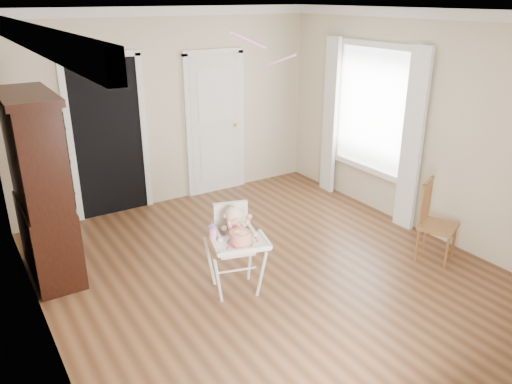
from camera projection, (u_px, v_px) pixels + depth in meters
floor at (268, 271)px, 5.50m from camera, size 5.00×5.00×0.00m
ceiling at (270, 11)px, 4.51m from camera, size 5.00×5.00×0.00m
wall_back at (170, 109)px, 6.97m from camera, size 4.50×0.00×4.50m
wall_left at (29, 200)px, 3.89m from camera, size 0.00×5.00×5.00m
wall_right at (421, 125)px, 6.12m from camera, size 0.00×5.00×5.00m
crown_molding at (270, 18)px, 4.53m from camera, size 4.50×5.00×0.12m
doorway at (108, 135)px, 6.60m from camera, size 1.06×0.05×2.22m
closet_door at (215, 126)px, 7.42m from camera, size 0.96×0.09×2.13m
window_right at (370, 118)px, 6.74m from camera, size 0.13×1.84×2.30m
high_chair at (235, 240)px, 4.94m from camera, size 0.69×0.78×0.94m
baby at (234, 227)px, 4.91m from camera, size 0.26×0.24×0.41m
cake at (240, 238)px, 4.69m from camera, size 0.26×0.26×0.12m
sippy_cup at (213, 232)px, 4.75m from camera, size 0.08×0.08×0.19m
china_cabinet at (41, 188)px, 5.12m from camera, size 0.52×1.17×1.97m
dining_chair at (436, 224)px, 5.62m from camera, size 0.50×0.50×0.93m
streamer at (248, 40)px, 5.03m from camera, size 0.16×0.48×0.15m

